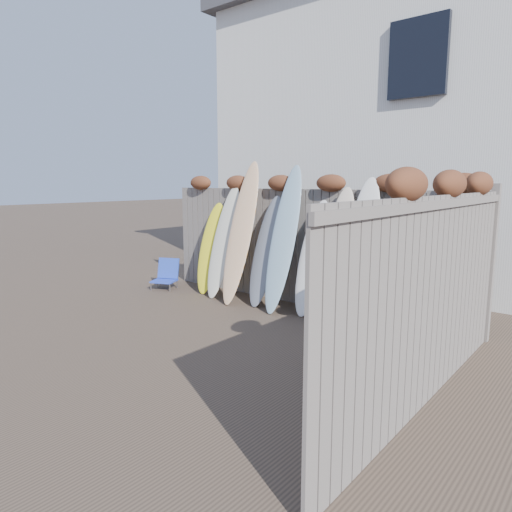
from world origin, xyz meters
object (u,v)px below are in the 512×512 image
Objects in this scene: lattice_panel at (445,295)px; surfboard_0 at (211,248)px; beach_chair at (166,275)px; wooden_crate at (390,342)px.

lattice_panel is 0.97× the size of surfboard_0.
beach_chair is 5.21m from wooden_crate.
wooden_crate is 4.43m from surfboard_0.
wooden_crate reaches higher than beach_chair.
lattice_panel reaches higher than beach_chair.
beach_chair is 5.66m from lattice_panel.
beach_chair is at bearing 165.86° from lattice_panel.
wooden_crate is 0.36× the size of lattice_panel.
beach_chair is 0.34× the size of surfboard_0.
wooden_crate is 0.80m from lattice_panel.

